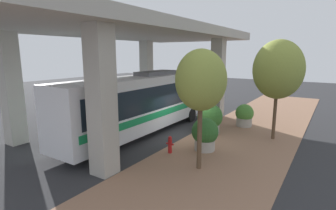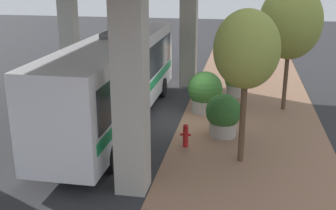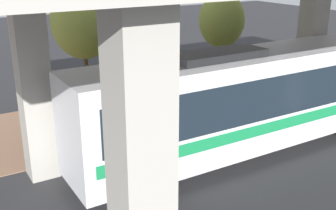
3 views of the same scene
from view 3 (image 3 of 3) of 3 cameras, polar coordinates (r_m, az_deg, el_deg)
The scene contains 9 objects.
ground_plane at distance 17.11m, azimuth 2.92°, elevation -3.60°, with size 80.00×80.00×0.00m, color #2D2D30.
sidewalk_strip at distance 19.49m, azimuth -2.00°, elevation -0.63°, with size 6.00×40.00×0.02m.
bus at distance 14.77m, azimuth 10.48°, elevation 0.98°, with size 2.54×12.71×3.87m.
fire_hydrant at distance 18.90m, azimuth 8.62°, elevation -0.05°, with size 0.41×0.20×0.91m.
planter_front at distance 16.74m, azimuth -3.16°, elevation -0.63°, with size 1.60×1.60×1.91m.
planter_middle at distance 18.97m, azimuth 3.06°, elevation 1.57°, with size 1.39×1.39×1.73m.
planter_back at distance 16.97m, azimuth -13.83°, elevation -1.53°, with size 1.23×1.23×1.57m.
street_tree_near at distance 20.16m, azimuth 7.28°, elevation 11.26°, with size 2.14×2.14×5.19m.
street_tree_far at distance 18.83m, azimuth -11.43°, elevation 11.13°, with size 2.79×2.79×5.78m.
Camera 3 is at (13.03, -8.87, 6.66)m, focal length 45.00 mm.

